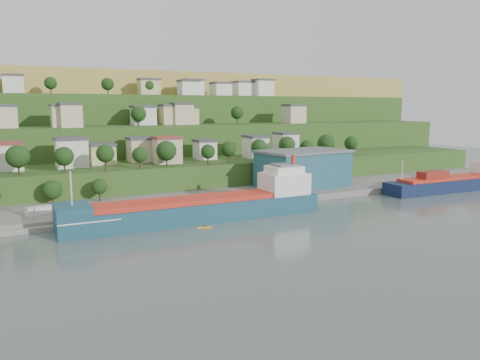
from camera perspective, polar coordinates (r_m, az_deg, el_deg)
ground at (r=123.58m, az=2.57°, el=-4.96°), size 500.00×500.00×0.00m
quay at (r=157.05m, az=3.96°, el=-1.99°), size 220.00×26.00×4.00m
pebble_beach at (r=130.11m, az=-24.38°, el=-5.05°), size 40.00×18.00×2.40m
hillside at (r=281.12m, az=-14.46°, el=2.58°), size 360.00×210.57×96.00m
cargo_ship_near at (r=124.46m, az=-4.33°, el=-3.53°), size 69.76×11.26×17.94m
cargo_ship_far at (r=185.12m, az=24.70°, el=-0.38°), size 55.28×10.46×14.96m
warehouse at (r=164.76m, az=7.69°, el=1.44°), size 33.02×22.52×12.80m
caravan at (r=131.82m, az=-23.26°, el=-3.60°), size 6.93×4.49×3.00m
dinghy at (r=128.53m, az=-21.00°, el=-4.28°), size 4.23×2.22×0.81m
kayak_orange at (r=127.40m, az=2.40°, el=-4.42°), size 3.52×0.90×0.87m
kayak_yellow at (r=116.38m, az=-4.35°, el=-5.72°), size 3.64×1.85×0.91m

